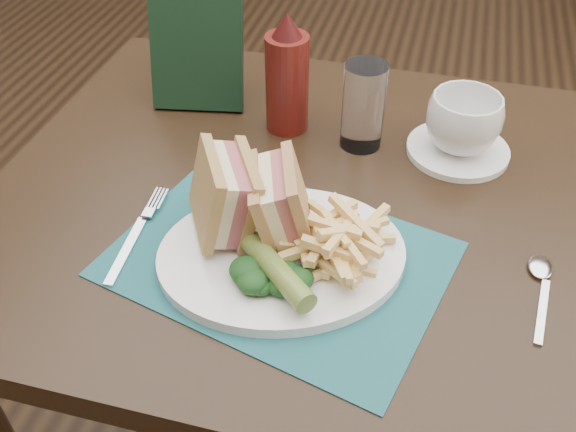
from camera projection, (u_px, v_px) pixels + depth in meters
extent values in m
plane|color=black|center=(349.00, 294.00, 1.74)|extent=(7.00, 7.00, 0.00)
cube|color=#1B5459|center=(279.00, 259.00, 0.78)|extent=(0.45, 0.37, 0.00)
cylinder|color=#596E2A|center=(278.00, 271.00, 0.71)|extent=(0.11, 0.10, 0.03)
cylinder|color=white|center=(458.00, 150.00, 0.95)|extent=(0.19, 0.19, 0.01)
imported|color=white|center=(463.00, 123.00, 0.92)|extent=(0.15, 0.15, 0.08)
cylinder|color=white|center=(363.00, 106.00, 0.93)|extent=(0.08, 0.08, 0.13)
cube|color=black|center=(196.00, 33.00, 0.99)|extent=(0.16, 0.11, 0.23)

